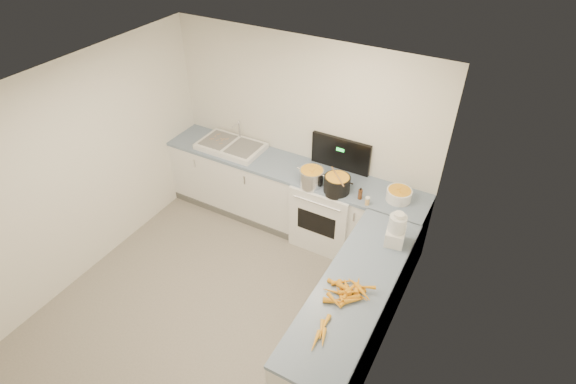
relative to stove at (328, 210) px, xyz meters
The scene contains 19 objects.
floor 1.84m from the stove, 108.07° to the right, with size 3.50×4.00×0.00m, color gray, non-canonical shape.
ceiling 2.69m from the stove, 108.07° to the right, with size 3.50×4.00×0.00m, color white, non-canonical shape.
wall_back 1.00m from the stove, 150.23° to the left, with size 3.50×2.50×0.00m, color white, non-canonical shape.
wall_left 2.96m from the stove, 143.77° to the right, with size 4.00×2.50×0.00m, color white, non-canonical shape.
wall_right 2.21m from the stove, 54.55° to the right, with size 4.00×2.50×0.00m, color white, non-canonical shape.
counter_back 0.55m from the stove, behind, with size 3.50×0.62×0.94m.
counter_right 1.65m from the stove, 56.99° to the right, with size 0.62×2.20×0.94m.
stove is the anchor object (origin of this frame).
sink 1.54m from the stove, behind, with size 0.86×0.52×0.31m.
steel_pot 0.60m from the stove, 131.41° to the right, with size 0.29×0.29×0.22m, color silver.
black_pot 0.60m from the stove, 45.77° to the right, with size 0.30×0.30×0.22m, color black.
wooden_spoon 0.71m from the stove, 45.77° to the right, with size 0.02×0.02×0.39m, color #AD7A47.
mixing_bowl 1.00m from the stove, ahead, with size 0.29×0.29×0.13m, color white.
extract_bottle 0.71m from the stove, 20.63° to the right, with size 0.05×0.05×0.12m, color #593319.
spice_jar 0.79m from the stove, 22.42° to the right, with size 0.05×0.05×0.09m, color #E5B266.
food_processor 1.38m from the stove, 33.30° to the right, with size 0.22×0.25×0.38m.
carrot_pile 1.83m from the stove, 60.03° to the right, with size 0.44×0.41×0.09m.
peeled_carrots 2.24m from the stove, 67.05° to the right, with size 0.14×0.38×0.04m.
peelings 1.74m from the stove, behind, with size 0.23×0.26×0.01m.
Camera 1 is at (2.24, -2.40, 4.08)m, focal length 28.00 mm.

